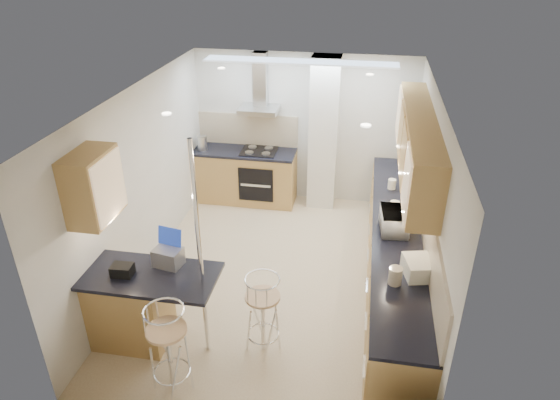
% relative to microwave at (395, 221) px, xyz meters
% --- Properties ---
extents(ground, '(4.80, 4.80, 0.00)m').
position_rel_microwave_xyz_m(ground, '(-1.44, 0.07, -1.05)').
color(ground, tan).
rests_on(ground, ground).
extents(room_shell, '(3.64, 4.84, 2.51)m').
position_rel_microwave_xyz_m(room_shell, '(-1.11, 0.44, 0.49)').
color(room_shell, silver).
rests_on(room_shell, ground).
extents(right_counter, '(0.63, 4.40, 0.92)m').
position_rel_microwave_xyz_m(right_counter, '(0.06, 0.07, -0.59)').
color(right_counter, '#B28C47').
rests_on(right_counter, ground).
extents(back_counter, '(1.70, 0.63, 0.92)m').
position_rel_microwave_xyz_m(back_counter, '(-2.39, 2.17, -0.59)').
color(back_counter, '#B28C47').
rests_on(back_counter, ground).
extents(peninsula, '(1.47, 0.72, 0.94)m').
position_rel_microwave_xyz_m(peninsula, '(-2.56, -1.38, -0.58)').
color(peninsula, '#B28C47').
rests_on(peninsula, ground).
extents(microwave, '(0.36, 0.51, 0.27)m').
position_rel_microwave_xyz_m(microwave, '(0.00, 0.00, 0.00)').
color(microwave, white).
rests_on(microwave, right_counter).
extents(laptop, '(0.33, 0.27, 0.20)m').
position_rel_microwave_xyz_m(laptop, '(-2.41, -1.18, -0.01)').
color(laptop, '#929499').
rests_on(laptop, peninsula).
extents(bag, '(0.23, 0.17, 0.12)m').
position_rel_microwave_xyz_m(bag, '(-2.82, -1.44, -0.05)').
color(bag, black).
rests_on(bag, peninsula).
extents(bar_stool_near, '(0.49, 0.49, 1.03)m').
position_rel_microwave_xyz_m(bar_stool_near, '(-2.15, -1.98, -0.54)').
color(bar_stool_near, tan).
rests_on(bar_stool_near, ground).
extents(bar_stool_end, '(0.45, 0.45, 0.98)m').
position_rel_microwave_xyz_m(bar_stool_end, '(-1.36, -1.28, -0.57)').
color(bar_stool_end, tan).
rests_on(bar_stool_end, ground).
extents(jar_a, '(0.15, 0.15, 0.19)m').
position_rel_microwave_xyz_m(jar_a, '(0.01, 0.39, -0.04)').
color(jar_a, white).
rests_on(jar_a, right_counter).
extents(jar_b, '(0.15, 0.15, 0.14)m').
position_rel_microwave_xyz_m(jar_b, '(-0.00, 1.16, -0.06)').
color(jar_b, white).
rests_on(jar_b, right_counter).
extents(jar_c, '(0.18, 0.18, 0.19)m').
position_rel_microwave_xyz_m(jar_c, '(-0.01, -1.06, -0.04)').
color(jar_c, '#BBAD95').
rests_on(jar_c, right_counter).
extents(jar_d, '(0.13, 0.13, 0.14)m').
position_rel_microwave_xyz_m(jar_d, '(0.07, -0.14, -0.06)').
color(jar_d, white).
rests_on(jar_d, right_counter).
extents(bread_bin, '(0.35, 0.41, 0.19)m').
position_rel_microwave_xyz_m(bread_bin, '(0.23, -0.87, -0.04)').
color(bread_bin, white).
rests_on(bread_bin, right_counter).
extents(kettle, '(0.16, 0.16, 0.24)m').
position_rel_microwave_xyz_m(kettle, '(-3.08, 2.08, -0.01)').
color(kettle, silver).
rests_on(kettle, back_counter).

